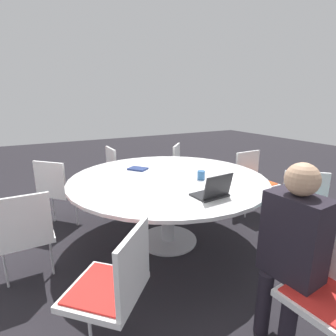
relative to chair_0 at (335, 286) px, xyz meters
The scene contains 14 objects.
ground_plane 1.77m from the chair_0, ahead, with size 16.00×16.00×0.00m, color black.
conference_table 1.70m from the chair_0, ahead, with size 2.08×2.08×0.76m.
chair_0 is the anchor object (origin of this frame).
chair_1 1.16m from the chair_0, 48.03° to the right, with size 0.61×0.61×0.86m.
chair_2 2.15m from the chair_0, 33.77° to the right, with size 0.43×0.45×0.86m.
chair_3 2.85m from the chair_0, 13.88° to the right, with size 0.61×0.61×0.86m.
chair_4 3.08m from the chair_0, ahead, with size 0.45×0.43×0.86m.
chair_5 2.90m from the chair_0, 24.52° to the left, with size 0.61×0.61×0.86m.
chair_6 2.25m from the chair_0, 44.83° to the left, with size 0.43×0.45×0.86m.
chair_7 1.29m from the chair_0, 60.29° to the left, with size 0.61×0.61×0.86m.
person_0 0.32m from the chair_0, 23.40° to the left, with size 0.38×0.28×1.21m.
laptop 1.03m from the chair_0, ahead, with size 0.26×0.30×0.21m.
spiral_notebook 2.16m from the chair_0, ahead, with size 0.26×0.25×0.02m.
coffee_cup 1.47m from the chair_0, ahead, with size 0.08×0.08×0.09m.
Camera 1 is at (-2.36, 1.27, 1.57)m, focal length 28.00 mm.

